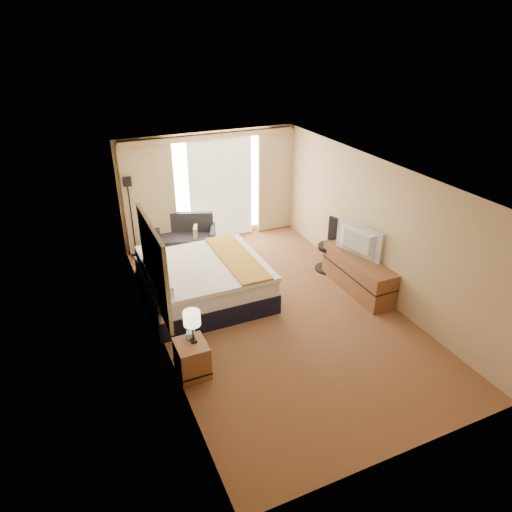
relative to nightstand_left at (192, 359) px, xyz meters
name	(u,v)px	position (x,y,z in m)	size (l,w,h in m)	color
floor	(274,310)	(1.87, 1.05, -0.28)	(4.20, 7.00, 0.02)	#5D221A
ceiling	(276,174)	(1.87, 1.05, 2.33)	(4.20, 7.00, 0.02)	white
wall_back	(210,187)	(1.87, 4.55, 1.02)	(4.20, 0.02, 2.60)	tan
wall_front	(414,374)	(1.87, -2.45, 1.02)	(4.20, 0.02, 2.60)	tan
wall_left	(154,271)	(-0.23, 1.05, 1.02)	(0.02, 7.00, 2.60)	tan
wall_right	(375,227)	(3.97, 1.05, 1.02)	(0.02, 7.00, 2.60)	tan
headboard	(154,266)	(-0.19, 1.25, 1.01)	(0.06, 1.85, 1.50)	black
nightstand_left	(192,359)	(0.00, 0.00, 0.00)	(0.45, 0.52, 0.55)	brown
nightstand_right	(155,281)	(0.00, 2.50, 0.00)	(0.45, 0.52, 0.55)	brown
media_dresser	(358,274)	(3.70, 1.05, 0.07)	(0.50, 1.80, 0.70)	brown
window	(220,186)	(2.12, 4.52, 1.04)	(2.30, 0.02, 2.30)	silver
curtains	(211,184)	(1.87, 4.44, 1.13)	(4.12, 0.19, 2.56)	beige
bed	(204,282)	(0.81, 1.90, 0.12)	(2.24, 2.05, 1.09)	black
loveseat	(186,240)	(1.08, 4.09, 0.01)	(1.55, 1.19, 0.86)	maroon
floor_lamp	(129,201)	(-0.03, 4.35, 1.03)	(0.23, 0.23, 1.85)	black
desk_chair	(331,248)	(3.68, 2.01, 0.23)	(0.55, 0.55, 1.12)	black
lamp_left	(192,319)	(0.05, 0.03, 0.68)	(0.25, 0.25, 0.53)	black
lamp_right	(151,248)	(0.00, 2.53, 0.71)	(0.26, 0.26, 0.56)	black
tissue_box	(191,335)	(0.04, 0.14, 0.33)	(0.12, 0.12, 0.11)	#88B0D2
telephone	(157,269)	(0.04, 2.41, 0.31)	(0.16, 0.13, 0.06)	black
television	(355,242)	(3.65, 1.16, 0.73)	(1.07, 0.14, 0.61)	black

